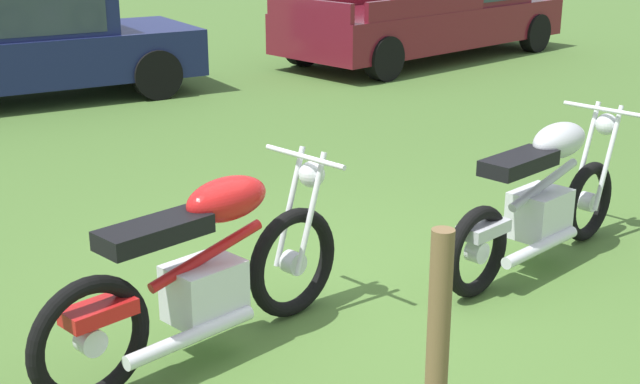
% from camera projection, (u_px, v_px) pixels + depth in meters
% --- Properties ---
extents(ground_plane, '(120.00, 120.00, 0.00)m').
position_uv_depth(ground_plane, '(354.00, 293.00, 5.58)').
color(ground_plane, '#476B2D').
extents(motorcycle_red, '(2.04, 0.79, 1.02)m').
position_uv_depth(motorcycle_red, '(205.00, 271.00, 4.69)').
color(motorcycle_red, black).
rests_on(motorcycle_red, ground).
extents(motorcycle_silver, '(1.97, 0.77, 1.02)m').
position_uv_depth(motorcycle_silver, '(542.00, 198.00, 5.88)').
color(motorcycle_silver, black).
rests_on(motorcycle_silver, ground).
extents(car_navy, '(4.40, 2.03, 1.43)m').
position_uv_depth(car_navy, '(17.00, 38.00, 10.88)').
color(car_navy, '#161E4C').
rests_on(car_navy, ground).
extents(pickup_truck_burgundy, '(5.42, 2.65, 1.49)m').
position_uv_depth(pickup_truck_burgundy, '(436.00, 10.00, 14.14)').
color(pickup_truck_burgundy, maroon).
rests_on(pickup_truck_burgundy, ground).
extents(fence_post_wooden, '(0.10, 0.10, 1.11)m').
position_uv_depth(fence_post_wooden, '(438.00, 349.00, 3.74)').
color(fence_post_wooden, brown).
rests_on(fence_post_wooden, ground).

